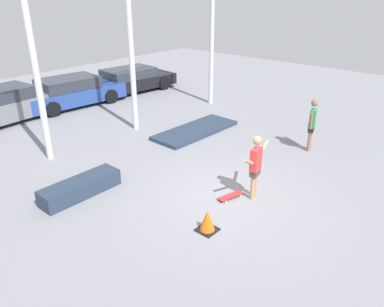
% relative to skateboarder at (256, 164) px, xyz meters
% --- Properties ---
extents(ground_plane, '(36.00, 36.00, 0.00)m').
position_rel_skateboarder_xyz_m(ground_plane, '(-0.40, 0.51, -0.98)').
color(ground_plane, gray).
extents(skateboarder, '(1.43, 0.31, 1.73)m').
position_rel_skateboarder_xyz_m(skateboarder, '(0.00, 0.00, 0.00)').
color(skateboarder, tan).
rests_on(skateboarder, ground_plane).
extents(skateboard, '(0.77, 0.38, 0.08)m').
position_rel_skateboarder_xyz_m(skateboard, '(-0.41, 0.43, -0.92)').
color(skateboard, red).
rests_on(skateboard, ground_plane).
extents(grind_box, '(2.17, 0.65, 0.44)m').
position_rel_skateboarder_xyz_m(grind_box, '(-2.89, 3.51, -0.76)').
color(grind_box, '#28384C').
rests_on(grind_box, ground_plane).
extents(manual_pad, '(3.54, 1.41, 0.14)m').
position_rel_skateboarder_xyz_m(manual_pad, '(2.63, 4.25, -0.91)').
color(manual_pad, '#28384C').
rests_on(manual_pad, ground_plane).
extents(canopy_support_right, '(4.82, 0.20, 6.32)m').
position_rel_skateboarder_xyz_m(canopy_support_right, '(3.71, 6.23, 2.77)').
color(canopy_support_right, silver).
rests_on(canopy_support_right, ground_plane).
extents(parked_car_grey, '(4.26, 2.15, 1.39)m').
position_rel_skateboarder_xyz_m(parked_car_grey, '(-1.44, 10.83, -0.30)').
color(parked_car_grey, slate).
rests_on(parked_car_grey, ground_plane).
extents(parked_car_blue, '(4.73, 2.22, 1.32)m').
position_rel_skateboarder_xyz_m(parked_car_blue, '(1.51, 10.70, -0.34)').
color(parked_car_blue, '#284793').
rests_on(parked_car_blue, ground_plane).
extents(parked_car_black, '(4.71, 2.27, 1.21)m').
position_rel_skateboarder_xyz_m(parked_car_black, '(4.95, 10.62, -0.38)').
color(parked_car_black, black).
rests_on(parked_car_black, ground_plane).
extents(bystander, '(0.67, 0.27, 1.76)m').
position_rel_skateboarder_xyz_m(bystander, '(3.86, 0.28, 0.02)').
color(bystander, '#8C664C').
rests_on(bystander, ground_plane).
extents(traffic_cone, '(0.44, 0.44, 0.52)m').
position_rel_skateboarder_xyz_m(traffic_cone, '(-1.91, -0.00, -0.72)').
color(traffic_cone, black).
rests_on(traffic_cone, ground_plane).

